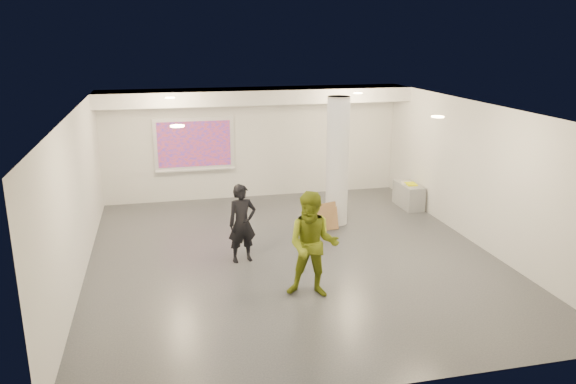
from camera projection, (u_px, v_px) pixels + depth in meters
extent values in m
cube|color=#34373C|center=(292.00, 256.00, 11.37)|extent=(8.00, 9.00, 0.01)
cube|color=silver|center=(293.00, 108.00, 10.55)|extent=(8.00, 9.00, 0.01)
cube|color=silver|center=(254.00, 143.00, 15.17)|extent=(8.00, 0.01, 3.00)
cube|color=silver|center=(380.00, 281.00, 6.74)|extent=(8.00, 0.01, 3.00)
cube|color=silver|center=(77.00, 198.00, 10.09)|extent=(0.01, 9.00, 3.00)
cube|color=silver|center=(477.00, 174.00, 11.83)|extent=(0.01, 9.00, 3.00)
cube|color=silver|center=(257.00, 96.00, 14.30)|extent=(8.00, 1.10, 0.36)
cylinder|color=#F4C989|center=(170.00, 98.00, 12.42)|extent=(0.22, 0.22, 0.02)
cylinder|color=#F4C989|center=(358.00, 93.00, 13.37)|extent=(0.22, 0.22, 0.02)
cylinder|color=#F4C989|center=(177.00, 126.00, 8.67)|extent=(0.22, 0.22, 0.02)
cylinder|color=#F4C989|center=(438.00, 117.00, 9.63)|extent=(0.22, 0.22, 0.02)
cylinder|color=white|center=(337.00, 161.00, 12.97)|extent=(0.52, 0.52, 3.00)
cube|color=white|center=(194.00, 144.00, 14.77)|extent=(2.10, 0.06, 1.40)
cube|color=#2027BD|center=(194.00, 144.00, 14.73)|extent=(1.90, 0.01, 1.20)
cube|color=white|center=(195.00, 170.00, 14.91)|extent=(2.10, 0.08, 0.04)
cube|color=gray|center=(408.00, 195.00, 14.53)|extent=(0.44, 1.06, 0.62)
cube|color=silver|center=(406.00, 183.00, 14.53)|extent=(0.33, 0.37, 0.02)
cube|color=#F0FA04|center=(411.00, 184.00, 14.37)|extent=(0.27, 0.35, 0.03)
cube|color=olive|center=(326.00, 217.00, 12.82)|extent=(0.60, 0.34, 0.63)
cube|color=olive|center=(328.00, 219.00, 12.88)|extent=(0.48, 0.23, 0.51)
imported|color=black|center=(242.00, 223.00, 10.95)|extent=(0.63, 0.47, 1.56)
imported|color=olive|center=(313.00, 245.00, 9.45)|extent=(1.09, 0.97, 1.85)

